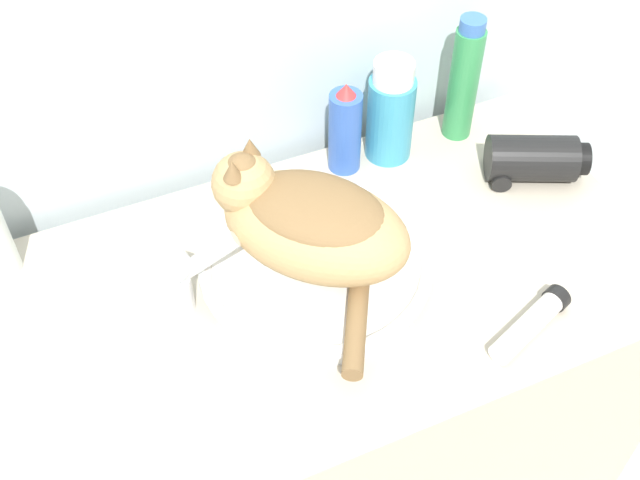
{
  "coord_description": "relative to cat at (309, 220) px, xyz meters",
  "views": [
    {
      "loc": [
        -0.32,
        -0.41,
        1.71
      ],
      "look_at": [
        -0.01,
        0.27,
        0.89
      ],
      "focal_mm": 45.0,
      "sensor_mm": 36.0,
      "label": 1
    }
  ],
  "objects": [
    {
      "name": "mouthwash_bottle",
      "position": [
        0.23,
        0.2,
        -0.03
      ],
      "size": [
        0.08,
        0.08,
        0.18
      ],
      "color": "teal",
      "rests_on": "vanity_counter"
    },
    {
      "name": "cat",
      "position": [
        0.0,
        0.0,
        0.0
      ],
      "size": [
        0.31,
        0.38,
        0.16
      ],
      "rotation": [
        0.0,
        0.0,
        2.3
      ],
      "color": "tan",
      "rests_on": "sink_basin"
    },
    {
      "name": "cream_tube",
      "position": [
        0.24,
        -0.22,
        -0.1
      ],
      "size": [
        0.15,
        0.09,
        0.04
      ],
      "rotation": [
        0.0,
        0.0,
        0.37
      ],
      "color": "silver",
      "rests_on": "vanity_counter"
    },
    {
      "name": "faucet",
      "position": [
        -0.19,
        0.02,
        -0.05
      ],
      "size": [
        0.12,
        0.05,
        0.13
      ],
      "rotation": [
        0.0,
        0.0,
        -0.12
      ],
      "color": "silver",
      "rests_on": "vanity_counter"
    },
    {
      "name": "sink_basin",
      "position": [
        0.01,
        -0.01,
        -0.09
      ],
      "size": [
        0.34,
        0.34,
        0.04
      ],
      "color": "silver",
      "rests_on": "vanity_counter"
    },
    {
      "name": "vanity_counter",
      "position": [
        0.02,
        -0.02,
        -0.52
      ],
      "size": [
        0.99,
        0.54,
        0.8
      ],
      "color": "#B2A893",
      "rests_on": "ground_plane"
    },
    {
      "name": "spray_bottle_trigger",
      "position": [
        0.15,
        0.2,
        -0.04
      ],
      "size": [
        0.05,
        0.05,
        0.17
      ],
      "color": "#335BB7",
      "rests_on": "vanity_counter"
    },
    {
      "name": "shampoo_bottle_tall",
      "position": [
        0.37,
        0.2,
        -0.0
      ],
      "size": [
        0.05,
        0.05,
        0.23
      ],
      "color": "#338C4C",
      "rests_on": "vanity_counter"
    },
    {
      "name": "hair_dryer",
      "position": [
        0.42,
        0.05,
        -0.08
      ],
      "size": [
        0.17,
        0.13,
        0.08
      ],
      "rotation": [
        0.0,
        0.0,
        -0.43
      ],
      "color": "black",
      "rests_on": "vanity_counter"
    }
  ]
}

